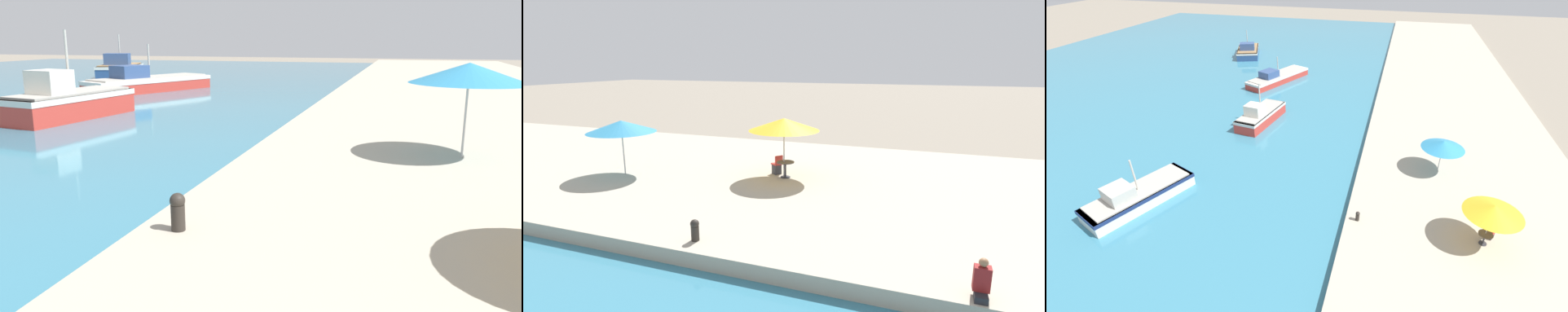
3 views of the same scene
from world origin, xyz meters
The scene contains 6 objects.
quay_promenade centered at (8.00, 37.00, 0.26)m, with size 16.00×90.00×0.52m.
fishing_boat_mid centered at (-10.60, 24.84, 0.83)m, with size 3.22×6.67×4.00m.
fishing_boat_far centered at (-12.98, 36.77, 0.68)m, with size 6.03×9.64×3.22m.
fishing_boat_distant centered at (-21.64, 47.54, 0.82)m, with size 5.35×7.55×3.93m.
cafe_umbrella_white centered at (5.85, 19.39, 2.79)m, with size 3.10×3.10×2.54m.
mooring_bollard centered at (0.74, 12.30, 0.87)m, with size 0.26×0.26×0.65m.
Camera 1 is at (4.31, 4.93, 3.70)m, focal length 35.00 mm.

